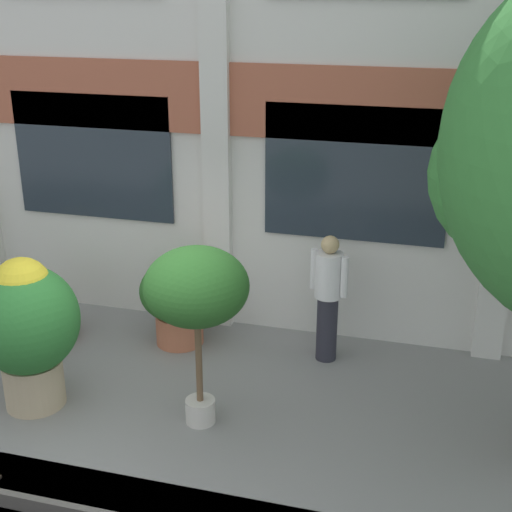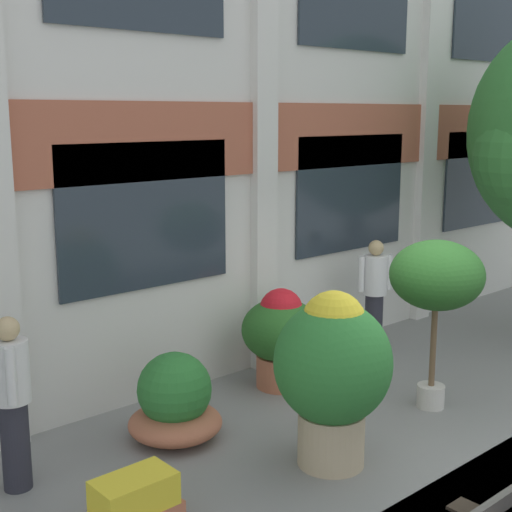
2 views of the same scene
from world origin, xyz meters
The scene contains 7 objects.
ground_plane centered at (0.00, 0.00, 0.00)m, with size 80.00×80.00×0.00m, color gray.
apartment_facade centered at (0.00, 2.85, 3.55)m, with size 14.65×0.64×7.10m.
potted_plant_wide_bowl centered at (-2.19, 1.53, 0.40)m, with size 1.01×1.01×0.95m.
potted_plant_glazed_jar centered at (-0.33, 1.86, 0.71)m, with size 1.00×1.00×1.28m.
potted_plant_low_pan centered at (0.55, 0.21, 1.56)m, with size 1.08×1.08×2.00m.
potted_plant_fluted_column centered at (-1.37, 0.05, 1.01)m, with size 1.15×1.15×1.77m.
resident_by_doorway centered at (1.61, 1.95, 0.88)m, with size 0.49×0.34×1.65m.
Camera 1 is at (2.88, -5.98, 4.48)m, focal length 50.00 mm.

